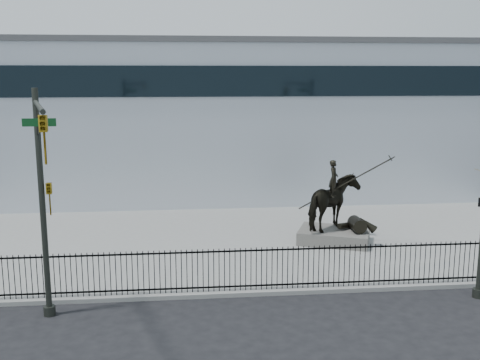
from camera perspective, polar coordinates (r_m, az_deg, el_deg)
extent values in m
plane|color=black|center=(18.46, 3.36, -12.89)|extent=(120.00, 120.00, 0.00)
cube|color=gray|center=(24.95, 0.80, -6.31)|extent=(30.00, 12.00, 0.15)
cube|color=silver|center=(36.90, -1.51, 6.27)|extent=(44.00, 14.00, 9.00)
cube|color=black|center=(19.49, 2.78, -10.62)|extent=(22.00, 0.05, 0.05)
cube|color=black|center=(19.07, 2.81, -7.12)|extent=(22.00, 0.05, 0.05)
cube|color=black|center=(19.28, 2.80, -8.96)|extent=(22.00, 0.03, 1.50)
cube|color=#514E4A|center=(24.93, 9.52, -5.62)|extent=(3.51, 2.99, 0.56)
imported|color=black|center=(24.56, 9.63, -2.35)|extent=(2.73, 2.92, 2.37)
imported|color=black|center=(24.35, 9.49, 0.14)|extent=(0.57, 0.68, 1.60)
cylinder|color=black|center=(24.35, 10.45, -0.47)|extent=(3.56, 1.45, 2.41)
cylinder|color=#252923|center=(18.86, -18.78, -12.45)|extent=(0.36, 0.36, 0.30)
cylinder|color=#252923|center=(17.84, -19.43, -2.49)|extent=(0.18, 0.18, 7.00)
cylinder|color=#252923|center=(15.22, -19.80, 7.11)|extent=(1.47, 4.84, 0.12)
imported|color=#A77F12|center=(13.07, -19.27, 3.87)|extent=(0.18, 0.22, 1.10)
imported|color=#A77F12|center=(17.75, -18.78, -1.86)|extent=(0.16, 0.20, 1.00)
cube|color=#0C3F19|center=(16.21, -19.74, 5.53)|extent=(0.90, 0.03, 0.22)
cylinder|color=#252923|center=(20.81, 23.02, -10.52)|extent=(0.36, 0.36, 0.30)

